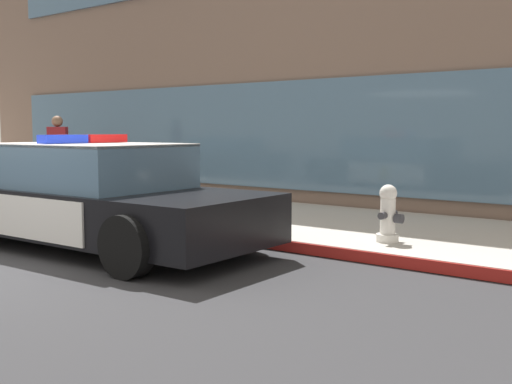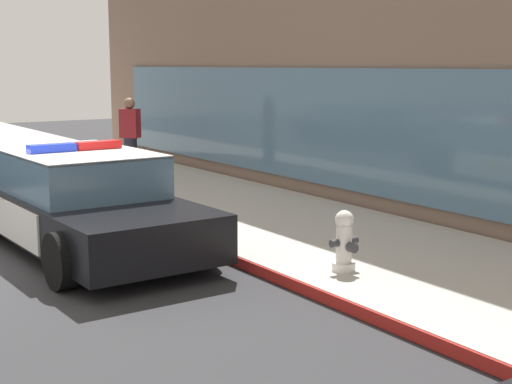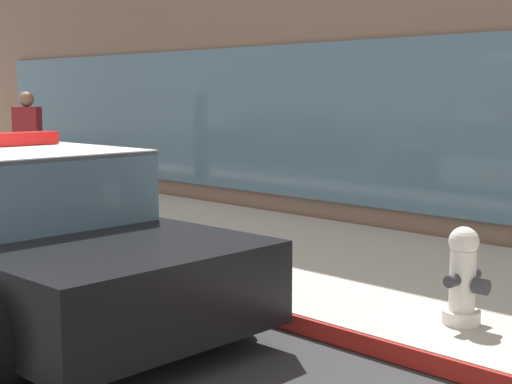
# 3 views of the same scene
# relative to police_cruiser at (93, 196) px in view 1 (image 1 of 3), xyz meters

# --- Properties ---
(ground) EXTENTS (48.00, 48.00, 0.00)m
(ground) POSITION_rel_police_cruiser_xyz_m (0.02, -1.03, -0.68)
(ground) COLOR #303033
(sidewalk) EXTENTS (48.00, 3.53, 0.15)m
(sidewalk) POSITION_rel_police_cruiser_xyz_m (0.02, 3.09, -0.60)
(sidewalk) COLOR #B2ADA3
(sidewalk) RESTS_ON ground
(curb_red_paint) EXTENTS (28.80, 0.04, 0.14)m
(curb_red_paint) POSITION_rel_police_cruiser_xyz_m (0.02, 1.30, -0.60)
(curb_red_paint) COLOR maroon
(curb_red_paint) RESTS_ON ground
(storefront_building) EXTENTS (22.01, 11.79, 7.13)m
(storefront_building) POSITION_rel_police_cruiser_xyz_m (0.33, 10.75, 2.88)
(storefront_building) COLOR #7A6051
(storefront_building) RESTS_ON ground
(police_cruiser) EXTENTS (4.97, 2.22, 1.49)m
(police_cruiser) POSITION_rel_police_cruiser_xyz_m (0.00, 0.00, 0.00)
(police_cruiser) COLOR black
(police_cruiser) RESTS_ON ground
(fire_hydrant) EXTENTS (0.34, 0.39, 0.73)m
(fire_hydrant) POSITION_rel_police_cruiser_xyz_m (3.28, 2.01, -0.18)
(fire_hydrant) COLOR silver
(fire_hydrant) RESTS_ON sidewalk
(pedestrian_on_sidewalk) EXTENTS (0.47, 0.46, 1.71)m
(pedestrian_on_sidewalk) POSITION_rel_police_cruiser_xyz_m (-5.11, 3.02, 0.33)
(pedestrian_on_sidewalk) COLOR #23232D
(pedestrian_on_sidewalk) RESTS_ON sidewalk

